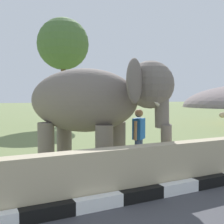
# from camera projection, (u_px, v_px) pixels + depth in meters

# --- Properties ---
(striped_curb) EXTENTS (16.20, 0.20, 0.24)m
(striped_curb) POSITION_uv_depth(u_px,v_px,m) (18.00, 218.00, 4.22)
(striped_curb) COLOR white
(striped_curb) RESTS_ON ground_plane
(barrier_parapet) EXTENTS (28.00, 0.36, 1.00)m
(barrier_parapet) POSITION_uv_depth(u_px,v_px,m) (138.00, 171.00, 5.53)
(barrier_parapet) COLOR tan
(barrier_parapet) RESTS_ON ground_plane
(elephant) EXTENTS (3.76, 3.89, 2.87)m
(elephant) POSITION_uv_depth(u_px,v_px,m) (94.00, 102.00, 7.24)
(elephant) COLOR #6E645D
(elephant) RESTS_ON ground_plane
(person_handler) EXTENTS (0.56, 0.45, 1.66)m
(person_handler) POSITION_uv_depth(u_px,v_px,m) (139.00, 135.00, 7.67)
(person_handler) COLOR navy
(person_handler) RESTS_ON ground_plane
(tree_distant) EXTENTS (3.77, 3.77, 7.79)m
(tree_distant) POSITION_uv_depth(u_px,v_px,m) (63.00, 44.00, 20.09)
(tree_distant) COLOR brown
(tree_distant) RESTS_ON ground_plane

